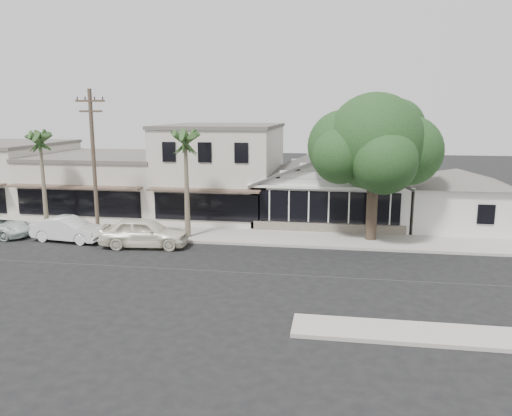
% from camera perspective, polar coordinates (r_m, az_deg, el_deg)
% --- Properties ---
extents(ground, '(140.00, 140.00, 0.00)m').
position_cam_1_polar(ground, '(24.64, -3.98, -7.26)').
color(ground, black).
rests_on(ground, ground).
extents(sidewalk_north, '(90.00, 3.50, 0.15)m').
position_cam_1_polar(sidewalk_north, '(33.30, -14.83, -2.61)').
color(sidewalk_north, '#9E9991').
rests_on(sidewalk_north, ground).
extents(corner_shop, '(10.40, 8.60, 5.10)m').
position_cam_1_polar(corner_shop, '(35.60, 8.46, 2.68)').
color(corner_shop, silver).
rests_on(corner_shop, ground).
extents(side_cottage, '(6.00, 6.00, 3.00)m').
position_cam_1_polar(side_cottage, '(35.69, 21.66, 0.21)').
color(side_cottage, silver).
rests_on(side_cottage, ground).
extents(row_building_near, '(8.00, 10.00, 6.50)m').
position_cam_1_polar(row_building_near, '(37.49, -3.84, 4.17)').
color(row_building_near, beige).
rests_on(row_building_near, ground).
extents(row_building_midnear, '(10.00, 10.00, 4.20)m').
position_cam_1_polar(row_building_midnear, '(40.61, -16.30, 2.64)').
color(row_building_midnear, beige).
rests_on(row_building_midnear, ground).
extents(utility_pole, '(1.80, 0.24, 9.00)m').
position_cam_1_polar(utility_pole, '(31.59, -18.05, 5.17)').
color(utility_pole, brown).
rests_on(utility_pole, ground).
extents(car_0, '(5.23, 2.54, 1.72)m').
position_cam_1_polar(car_0, '(29.40, -12.63, -2.73)').
color(car_0, silver).
rests_on(car_0, ground).
extents(car_1, '(4.62, 2.09, 1.47)m').
position_cam_1_polar(car_1, '(32.03, -20.63, -2.28)').
color(car_1, white).
rests_on(car_1, ground).
extents(shade_tree, '(7.93, 7.17, 8.80)m').
position_cam_1_polar(shade_tree, '(30.19, 13.24, 7.09)').
color(shade_tree, '#46382A').
rests_on(shade_tree, ground).
extents(palm_east, '(2.58, 2.58, 7.04)m').
position_cam_1_polar(palm_east, '(29.98, -8.07, 7.60)').
color(palm_east, '#726651').
rests_on(palm_east, ground).
extents(palm_mid, '(2.73, 2.73, 6.82)m').
position_cam_1_polar(palm_mid, '(34.68, -23.45, 7.02)').
color(palm_mid, '#726651').
rests_on(palm_mid, ground).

